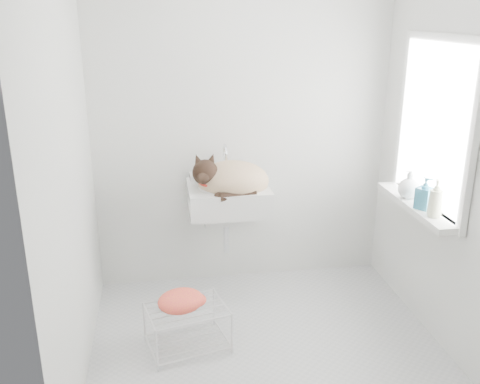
{
  "coord_description": "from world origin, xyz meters",
  "views": [
    {
      "loc": [
        -0.62,
        -2.8,
        2.02
      ],
      "look_at": [
        -0.1,
        0.5,
        0.88
      ],
      "focal_mm": 39.68,
      "sensor_mm": 36.0,
      "label": 1
    }
  ],
  "objects": [
    {
      "name": "bottle_c",
      "position": [
        1.0,
        0.3,
        0.85
      ],
      "size": [
        0.14,
        0.14,
        0.18
      ],
      "primitive_type": "imported",
      "rotation": [
        0.0,
        0.0,
        4.73
      ],
      "color": "white",
      "rests_on": "windowsill"
    },
    {
      "name": "floor",
      "position": [
        0.0,
        0.0,
        0.0
      ],
      "size": [
        2.2,
        2.0,
        0.02
      ],
      "primitive_type": "cube",
      "color": "#AEAFAF",
      "rests_on": "ground"
    },
    {
      "name": "right_wall",
      "position": [
        1.1,
        0.0,
        1.25
      ],
      "size": [
        0.02,
        2.0,
        2.5
      ],
      "primitive_type": "cube",
      "color": "silver",
      "rests_on": "ground"
    },
    {
      "name": "windowsill",
      "position": [
        1.01,
        0.2,
        0.83
      ],
      "size": [
        0.16,
        0.88,
        0.04
      ],
      "primitive_type": "cube",
      "color": "white",
      "rests_on": "right_wall"
    },
    {
      "name": "window_frame",
      "position": [
        1.07,
        0.2,
        1.35
      ],
      "size": [
        0.04,
        0.9,
        1.1
      ],
      "primitive_type": "cube",
      "color": "white",
      "rests_on": "right_wall"
    },
    {
      "name": "towel",
      "position": [
        -0.53,
        0.07,
        0.31
      ],
      "size": [
        0.33,
        0.28,
        0.12
      ],
      "primitive_type": "ellipsoid",
      "rotation": [
        0.0,
        0.0,
        0.29
      ],
      "color": "orange",
      "rests_on": "wire_rack"
    },
    {
      "name": "sink",
      "position": [
        -0.15,
        0.74,
        0.85
      ],
      "size": [
        0.56,
        0.49,
        0.23
      ],
      "primitive_type": "cube",
      "color": "silver",
      "rests_on": "back_wall"
    },
    {
      "name": "window_glass",
      "position": [
        1.09,
        0.2,
        1.35
      ],
      "size": [
        0.01,
        0.8,
        1.0
      ],
      "primitive_type": "cube",
      "color": "white",
      "rests_on": "right_wall"
    },
    {
      "name": "left_wall",
      "position": [
        -1.1,
        0.0,
        1.25
      ],
      "size": [
        0.02,
        2.0,
        2.5
      ],
      "primitive_type": "cube",
      "color": "silver",
      "rests_on": "ground"
    },
    {
      "name": "cat",
      "position": [
        -0.14,
        0.72,
        0.89
      ],
      "size": [
        0.56,
        0.48,
        0.33
      ],
      "rotation": [
        0.0,
        0.0,
        -0.15
      ],
      "color": "#C9AC8C",
      "rests_on": "sink"
    },
    {
      "name": "back_wall",
      "position": [
        0.0,
        1.0,
        1.25
      ],
      "size": [
        2.2,
        0.02,
        2.5
      ],
      "primitive_type": "cube",
      "color": "silver",
      "rests_on": "ground"
    },
    {
      "name": "wire_rack",
      "position": [
        -0.5,
        0.09,
        0.15
      ],
      "size": [
        0.54,
        0.43,
        0.28
      ],
      "primitive_type": "cube",
      "rotation": [
        0.0,
        0.0,
        0.23
      ],
      "color": "silver",
      "rests_on": "floor"
    },
    {
      "name": "bottle_b",
      "position": [
        1.0,
        0.09,
        0.85
      ],
      "size": [
        0.13,
        0.13,
        0.2
      ],
      "primitive_type": "imported",
      "rotation": [
        0.0,
        0.0,
        0.61
      ],
      "color": "teal",
      "rests_on": "windowsill"
    },
    {
      "name": "bottle_a",
      "position": [
        1.0,
        -0.04,
        0.85
      ],
      "size": [
        0.1,
        0.1,
        0.19
      ],
      "primitive_type": "imported",
      "rotation": [
        0.0,
        0.0,
        2.77
      ],
      "color": "#ECF2C7",
      "rests_on": "windowsill"
    },
    {
      "name": "faucet",
      "position": [
        -0.15,
        0.92,
        0.99
      ],
      "size": [
        0.21,
        0.14,
        0.21
      ],
      "primitive_type": null,
      "color": "silver",
      "rests_on": "sink"
    }
  ]
}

